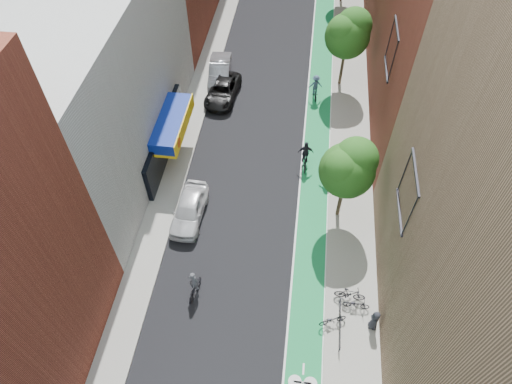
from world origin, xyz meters
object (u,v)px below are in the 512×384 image
(parked_car_silver, at_px, (220,71))
(cyclist_lane_near, at_px, (326,165))
(cyclist_lane_mid, at_px, (305,157))
(parked_car_black, at_px, (223,91))
(parked_car_white, at_px, (189,209))
(cyclist_lead, at_px, (194,286))
(pedestrian, at_px, (375,320))
(cyclist_lane_far, at_px, (315,88))

(parked_car_silver, xyz_separation_m, cyclist_lane_near, (9.30, -9.98, 0.19))
(cyclist_lane_mid, bearing_deg, parked_car_black, -47.40)
(parked_car_white, bearing_deg, parked_car_silver, 94.19)
(parked_car_silver, height_order, cyclist_lane_mid, cyclist_lane_mid)
(parked_car_white, xyz_separation_m, cyclist_lead, (1.48, -5.34, -0.10))
(parked_car_silver, xyz_separation_m, cyclist_lead, (2.08, -20.11, -0.13))
(cyclist_lane_mid, bearing_deg, parked_car_white, 33.95)
(parked_car_black, xyz_separation_m, cyclist_lead, (1.43, -17.72, -0.00))
(cyclist_lane_near, distance_m, pedestrian, 11.39)
(cyclist_lead, height_order, pedestrian, cyclist_lead)
(cyclist_lane_mid, relative_size, cyclist_lane_far, 1.08)
(parked_car_silver, relative_size, cyclist_lane_near, 2.20)
(parked_car_silver, relative_size, pedestrian, 3.17)
(parked_car_black, distance_m, cyclist_lane_near, 11.51)
(cyclist_lane_far, relative_size, pedestrian, 1.33)
(parked_car_white, xyz_separation_m, pedestrian, (11.59, -6.22, 0.15))
(cyclist_lane_near, height_order, cyclist_lane_far, cyclist_lane_near)
(cyclist_lane_mid, height_order, pedestrian, cyclist_lane_mid)
(parked_car_silver, xyz_separation_m, cyclist_lane_far, (8.17, -1.36, 0.11))
(parked_car_black, height_order, cyclist_lane_near, cyclist_lane_near)
(pedestrian, bearing_deg, parked_car_white, -119.25)
(cyclist_lead, relative_size, pedestrian, 1.32)
(parked_car_white, height_order, cyclist_lead, cyclist_lead)
(parked_car_white, bearing_deg, pedestrian, -26.36)
(parked_car_black, height_order, cyclist_lead, cyclist_lead)
(parked_car_black, xyz_separation_m, cyclist_lane_far, (7.51, 1.03, 0.24))
(cyclist_lane_near, relative_size, cyclist_lane_mid, 1.01)
(cyclist_lead, bearing_deg, parked_car_white, -65.06)
(cyclist_lane_near, bearing_deg, pedestrian, 93.46)
(parked_car_white, distance_m, cyclist_lane_near, 9.93)
(cyclist_lane_near, height_order, pedestrian, cyclist_lane_near)
(parked_car_white, height_order, parked_car_black, parked_car_white)
(cyclist_lane_mid, bearing_deg, pedestrian, 106.92)
(parked_car_white, xyz_separation_m, parked_car_black, (0.05, 12.38, -0.10))
(cyclist_lane_near, bearing_deg, parked_car_white, 17.61)
(cyclist_lane_near, xyz_separation_m, cyclist_lane_far, (-1.13, 8.62, -0.08))
(parked_car_silver, distance_m, cyclist_lane_near, 13.64)
(cyclist_lead, relative_size, cyclist_lane_mid, 0.92)
(parked_car_black, distance_m, pedestrian, 21.89)
(parked_car_white, height_order, parked_car_silver, parked_car_silver)
(parked_car_black, height_order, cyclist_lane_mid, cyclist_lane_mid)
(parked_car_white, relative_size, parked_car_silver, 0.93)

